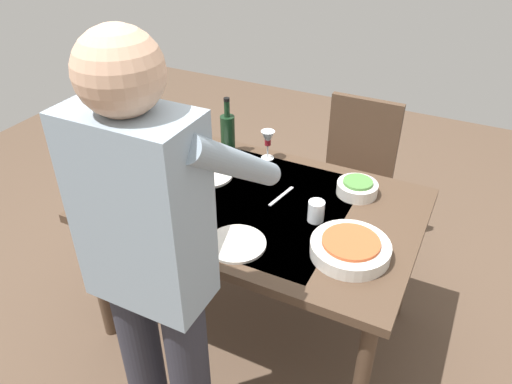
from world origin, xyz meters
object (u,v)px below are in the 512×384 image
object	(u,v)px
dinner_plate_near	(237,244)
water_cup_near_right	(179,150)
dining_table	(256,216)
water_cup_near_left	(316,211)
dinner_plate_far	(208,175)
person_server	(154,266)
chair_near	(355,169)
wine_glass_right	(268,140)
serving_bowl_pasta	(350,248)
side_bowl_salad	(357,187)
wine_glass_left	(198,189)
wine_bottle	(228,133)

from	to	relation	value
dinner_plate_near	water_cup_near_right	bearing A→B (deg)	-39.12
dining_table	water_cup_near_left	distance (m)	0.31
dinner_plate_far	person_server	bearing A→B (deg)	110.80
dining_table	water_cup_near_left	size ratio (longest dim) A/B	15.34
dining_table	chair_near	xyz separation A→B (m)	(-0.22, -0.84, -0.14)
wine_glass_right	dinner_plate_near	size ratio (longest dim) A/B	0.66
water_cup_near_left	person_server	bearing A→B (deg)	69.15
wine_glass_right	serving_bowl_pasta	size ratio (longest dim) A/B	0.50
water_cup_near_right	dinner_plate_far	world-z (taller)	water_cup_near_right
side_bowl_salad	dinner_plate_far	distance (m)	0.69
chair_near	serving_bowl_pasta	bearing A→B (deg)	104.33
dinner_plate_near	dinner_plate_far	bearing A→B (deg)	-47.18
serving_bowl_pasta	dinner_plate_near	world-z (taller)	serving_bowl_pasta
chair_near	water_cup_near_right	xyz separation A→B (m)	(0.72, 0.67, 0.28)
dining_table	dinner_plate_near	xyz separation A→B (m)	(-0.06, 0.30, 0.09)
person_server	serving_bowl_pasta	world-z (taller)	person_server
water_cup_near_right	serving_bowl_pasta	distance (m)	1.03
wine_glass_left	dinner_plate_far	bearing A→B (deg)	-67.41
side_bowl_salad	chair_near	bearing A→B (deg)	-74.88
person_server	wine_glass_right	size ratio (longest dim) A/B	11.19
serving_bowl_pasta	dinner_plate_near	distance (m)	0.43
dining_table	water_cup_near_right	bearing A→B (deg)	-18.09
water_cup_near_left	serving_bowl_pasta	xyz separation A→B (m)	(-0.19, 0.15, -0.01)
serving_bowl_pasta	dinner_plate_near	size ratio (longest dim) A/B	1.30
chair_near	wine_bottle	distance (m)	0.81
person_server	side_bowl_salad	distance (m)	1.05
water_cup_near_right	side_bowl_salad	xyz separation A→B (m)	(-0.88, -0.09, -0.02)
dining_table	water_cup_near_right	xyz separation A→B (m)	(0.50, -0.16, 0.13)
chair_near	water_cup_near_left	size ratio (longest dim) A/B	9.99
dinner_plate_far	dinner_plate_near	bearing A→B (deg)	132.82
wine_glass_left	water_cup_near_left	distance (m)	0.50
dining_table	side_bowl_salad	size ratio (longest dim) A/B	7.76
dining_table	wine_bottle	distance (m)	0.50
chair_near	dinner_plate_far	world-z (taller)	chair_near
dining_table	water_cup_near_left	bearing A→B (deg)	177.60
dining_table	wine_bottle	size ratio (longest dim) A/B	4.72
water_cup_near_left	water_cup_near_right	size ratio (longest dim) A/B	0.91
wine_bottle	dinner_plate_far	bearing A→B (deg)	96.27
chair_near	water_cup_near_right	size ratio (longest dim) A/B	9.14
water_cup_near_left	dinner_plate_far	bearing A→B (deg)	-10.08
dining_table	serving_bowl_pasta	distance (m)	0.51
dining_table	wine_bottle	bearing A→B (deg)	-45.91
wine_glass_left	water_cup_near_left	size ratio (longest dim) A/B	1.66
wine_glass_left	water_cup_near_right	size ratio (longest dim) A/B	1.52
chair_near	wine_bottle	xyz separation A→B (m)	(0.54, 0.50, 0.34)
wine_bottle	wine_glass_left	size ratio (longest dim) A/B	1.96
water_cup_near_left	serving_bowl_pasta	world-z (taller)	water_cup_near_left
person_server	dinner_plate_far	xyz separation A→B (m)	(0.31, -0.81, -0.20)
dining_table	wine_glass_right	xyz separation A→B (m)	(0.12, -0.36, 0.19)
chair_near	person_server	distance (m)	1.62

